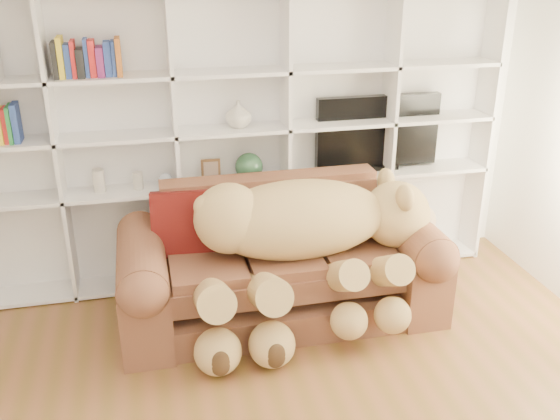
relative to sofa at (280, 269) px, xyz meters
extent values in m
cube|color=white|center=(-0.24, 0.86, 0.97)|extent=(5.00, 0.02, 2.70)
cube|color=white|center=(-0.24, 0.82, 0.82)|extent=(4.40, 0.03, 2.40)
cube|color=white|center=(-1.56, 0.66, 0.82)|extent=(0.03, 0.35, 2.40)
cube|color=white|center=(-0.68, 0.66, 0.82)|extent=(0.03, 0.35, 2.40)
cube|color=white|center=(0.20, 0.66, 0.82)|extent=(0.03, 0.35, 2.40)
cube|color=white|center=(1.08, 0.66, 0.82)|extent=(0.03, 0.35, 2.40)
cube|color=white|center=(1.96, 0.66, 0.82)|extent=(0.03, 0.35, 2.40)
cube|color=white|center=(-0.24, 0.66, -0.35)|extent=(4.40, 0.35, 0.03)
cube|color=white|center=(-0.24, 0.66, 0.47)|extent=(4.40, 0.35, 0.03)
cube|color=white|center=(-0.24, 0.66, 0.92)|extent=(4.40, 0.35, 0.03)
cube|color=white|center=(-0.24, 0.66, 1.37)|extent=(4.40, 0.35, 0.03)
cube|color=brown|center=(0.00, -0.04, -0.26)|extent=(2.27, 0.92, 0.24)
cube|color=brown|center=(0.00, -0.07, 0.10)|extent=(1.69, 0.76, 0.32)
cube|color=brown|center=(0.00, 0.36, 0.33)|extent=(1.69, 0.22, 0.59)
cube|color=brown|center=(-1.02, -0.04, -0.08)|extent=(0.35, 1.03, 0.59)
cube|color=brown|center=(1.02, -0.04, -0.08)|extent=(0.35, 1.03, 0.59)
cylinder|color=brown|center=(-1.02, -0.04, 0.22)|extent=(0.35, 0.97, 0.35)
cylinder|color=brown|center=(1.02, -0.04, 0.22)|extent=(0.35, 0.97, 0.35)
ellipsoid|color=tan|center=(0.12, -0.10, 0.44)|extent=(1.33, 0.64, 0.57)
sphere|color=tan|center=(-0.39, -0.10, 0.50)|extent=(0.50, 0.50, 0.50)
sphere|color=tan|center=(0.87, -0.10, 0.41)|extent=(0.50, 0.50, 0.50)
sphere|color=beige|center=(1.06, -0.10, 0.34)|extent=(0.25, 0.25, 0.25)
sphere|color=#3C2815|center=(1.16, -0.10, 0.33)|extent=(0.08, 0.08, 0.08)
ellipsoid|color=tan|center=(0.85, -0.28, 0.61)|extent=(0.12, 0.20, 0.20)
ellipsoid|color=tan|center=(0.85, 0.08, 0.61)|extent=(0.12, 0.20, 0.20)
sphere|color=tan|center=(-0.55, -0.10, 0.60)|extent=(0.17, 0.17, 0.17)
cylinder|color=tan|center=(0.34, -0.44, 0.13)|extent=(0.22, 0.61, 0.45)
cylinder|color=tan|center=(0.66, -0.44, 0.13)|extent=(0.22, 0.61, 0.45)
cylinder|color=tan|center=(-0.57, -0.44, 0.09)|extent=(0.25, 0.71, 0.52)
cylinder|color=tan|center=(-0.20, -0.44, 0.09)|extent=(0.25, 0.71, 0.52)
sphere|color=tan|center=(0.34, -0.64, -0.12)|extent=(0.26, 0.26, 0.26)
sphere|color=tan|center=(0.66, -0.64, -0.12)|extent=(0.26, 0.26, 0.26)
sphere|color=tan|center=(-0.57, -0.64, -0.21)|extent=(0.32, 0.32, 0.32)
sphere|color=tan|center=(-0.20, -0.64, -0.21)|extent=(0.32, 0.32, 0.32)
cube|color=#5D1310|center=(-0.68, 0.17, 0.37)|extent=(0.50, 0.31, 0.50)
cube|color=red|center=(1.02, -0.04, -0.27)|extent=(0.29, 0.27, 0.21)
cube|color=black|center=(1.01, 0.71, 0.81)|extent=(1.07, 0.08, 0.61)
cube|color=black|center=(1.01, 0.71, 0.51)|extent=(0.36, 0.18, 0.04)
cube|color=#50341B|center=(-0.42, 0.66, 0.59)|extent=(0.16, 0.03, 0.19)
sphere|color=#2A5334|center=(-0.11, 0.66, 0.60)|extent=(0.23, 0.23, 0.23)
cylinder|color=beige|center=(-1.29, 0.66, 0.58)|extent=(0.11, 0.11, 0.18)
cylinder|color=beige|center=(-0.99, 0.66, 0.56)|extent=(0.10, 0.10, 0.14)
sphere|color=silver|center=(-0.78, 0.66, 0.55)|extent=(0.11, 0.11, 0.11)
imported|color=beige|center=(-0.18, 0.66, 1.04)|extent=(0.27, 0.27, 0.21)
camera|label=1|loc=(-0.93, -4.07, 2.26)|focal=40.00mm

